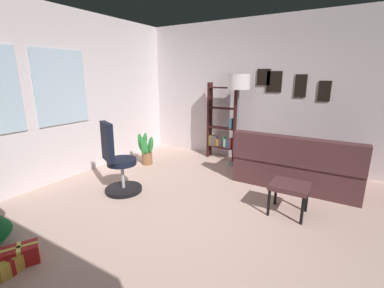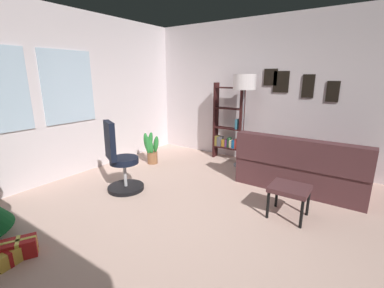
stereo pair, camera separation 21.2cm
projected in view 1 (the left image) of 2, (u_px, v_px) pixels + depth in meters
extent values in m
cube|color=beige|center=(200.00, 225.00, 3.24)|extent=(5.41, 5.43, 0.10)
cube|color=silver|center=(52.00, 97.00, 4.24)|extent=(5.41, 0.10, 2.83)
cube|color=silver|center=(61.00, 88.00, 4.29)|extent=(0.90, 0.03, 1.20)
cube|color=silver|center=(269.00, 93.00, 5.15)|extent=(0.10, 5.43, 2.83)
cube|color=black|center=(274.00, 82.00, 4.99)|extent=(0.02, 0.29, 0.39)
cube|color=black|center=(324.00, 91.00, 4.59)|extent=(0.02, 0.20, 0.35)
cube|color=black|center=(301.00, 86.00, 4.77)|extent=(0.02, 0.20, 0.41)
cube|color=black|center=(264.00, 77.00, 5.07)|extent=(0.02, 0.26, 0.31)
cube|color=#4F2C2E|center=(296.00, 171.00, 4.31)|extent=(0.84, 1.89, 0.43)
cube|color=#4F2C2E|center=(295.00, 151.00, 3.92)|extent=(0.21, 1.89, 0.43)
cube|color=#4F2C2E|center=(362.00, 162.00, 3.79)|extent=(0.84, 0.14, 0.20)
cube|color=#4F2C2E|center=(246.00, 146.00, 4.67)|extent=(0.84, 0.14, 0.20)
cube|color=#4F2C2E|center=(335.00, 164.00, 4.66)|extent=(0.64, 0.84, 0.43)
cube|color=#B01B22|center=(285.00, 151.00, 4.11)|extent=(0.21, 0.42, 0.41)
cube|color=beige|center=(254.00, 146.00, 4.36)|extent=(0.25, 0.42, 0.42)
cube|color=#4F2C2E|center=(290.00, 186.00, 3.33)|extent=(0.42, 0.46, 0.06)
cylinder|color=black|center=(302.00, 211.00, 3.14)|extent=(0.04, 0.04, 0.36)
cylinder|color=black|center=(307.00, 199.00, 3.43)|extent=(0.04, 0.04, 0.36)
cylinder|color=black|center=(269.00, 203.00, 3.34)|extent=(0.04, 0.04, 0.36)
cylinder|color=black|center=(276.00, 192.00, 3.63)|extent=(0.04, 0.04, 0.36)
cube|color=red|center=(20.00, 255.00, 2.49)|extent=(0.36, 0.31, 0.18)
cube|color=#EAD84C|center=(20.00, 255.00, 2.49)|extent=(0.30, 0.18, 0.19)
cube|color=#EAD84C|center=(20.00, 255.00, 2.49)|extent=(0.12, 0.18, 0.19)
cube|color=gold|center=(6.00, 265.00, 2.39)|extent=(0.24, 0.25, 0.15)
cube|color=#B21919|center=(6.00, 265.00, 2.39)|extent=(0.07, 0.23, 0.16)
cube|color=#B21919|center=(6.00, 265.00, 2.39)|extent=(0.22, 0.07, 0.16)
cylinder|color=black|center=(124.00, 189.00, 4.08)|extent=(0.56, 0.56, 0.06)
cylinder|color=#B2B2B7|center=(123.00, 175.00, 4.01)|extent=(0.05, 0.05, 0.43)
cylinder|color=black|center=(122.00, 162.00, 3.96)|extent=(0.44, 0.44, 0.09)
cube|color=black|center=(107.00, 142.00, 3.77)|extent=(0.25, 0.39, 0.57)
cube|color=black|center=(236.00, 123.00, 5.36)|extent=(0.18, 0.04, 1.61)
cube|color=black|center=(210.00, 120.00, 5.66)|extent=(0.18, 0.04, 1.61)
cube|color=black|center=(221.00, 147.00, 5.65)|extent=(0.18, 0.56, 0.02)
cube|color=black|center=(222.00, 128.00, 5.54)|extent=(0.18, 0.56, 0.02)
cube|color=black|center=(223.00, 108.00, 5.44)|extent=(0.18, 0.56, 0.02)
cube|color=black|center=(223.00, 88.00, 5.33)|extent=(0.18, 0.56, 0.02)
cube|color=#A43028|center=(231.00, 143.00, 5.53)|extent=(0.14, 0.05, 0.20)
cube|color=#15528A|center=(228.00, 143.00, 5.57)|extent=(0.15, 0.06, 0.17)
cube|color=beige|center=(226.00, 143.00, 5.60)|extent=(0.14, 0.06, 0.16)
cube|color=#357144|center=(223.00, 142.00, 5.62)|extent=(0.14, 0.04, 0.21)
cube|color=#6D387C|center=(221.00, 142.00, 5.66)|extent=(0.13, 0.05, 0.16)
cube|color=#B17B25|center=(218.00, 142.00, 5.70)|extent=(0.13, 0.07, 0.15)
cube|color=#545157|center=(214.00, 141.00, 5.72)|extent=(0.17, 0.07, 0.20)
cube|color=olive|center=(211.00, 140.00, 5.76)|extent=(0.16, 0.07, 0.21)
cube|color=teal|center=(232.00, 124.00, 5.42)|extent=(0.16, 0.05, 0.20)
cylinder|color=slate|center=(235.00, 164.00, 5.28)|extent=(0.28, 0.28, 0.03)
cylinder|color=slate|center=(237.00, 128.00, 5.09)|extent=(0.03, 0.03, 1.47)
cylinder|color=white|center=(239.00, 82.00, 4.86)|extent=(0.42, 0.42, 0.28)
cylinder|color=#905D3B|center=(147.00, 158.00, 5.29)|extent=(0.21, 0.21, 0.24)
ellipsoid|color=#297C33|center=(141.00, 142.00, 5.33)|extent=(0.12, 0.17, 0.38)
ellipsoid|color=#297C33|center=(144.00, 142.00, 5.30)|extent=(0.21, 0.15, 0.40)
ellipsoid|color=#297C33|center=(146.00, 147.00, 5.15)|extent=(0.15, 0.18, 0.29)
ellipsoid|color=#297C33|center=(151.00, 145.00, 5.22)|extent=(0.16, 0.17, 0.35)
ellipsoid|color=#297C33|center=(143.00, 146.00, 5.12)|extent=(0.11, 0.14, 0.36)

